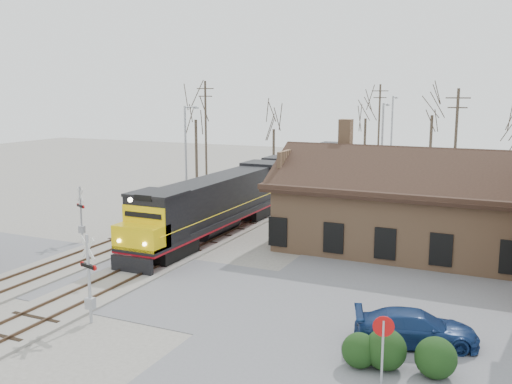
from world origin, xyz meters
TOP-DOWN VIEW (x-y plane):
  - ground at (0.00, 0.00)m, footprint 140.00×140.00m
  - road at (0.00, 0.00)m, footprint 60.00×9.00m
  - parking_lot at (18.00, 4.00)m, footprint 22.00×26.00m
  - track_main at (0.00, 15.00)m, footprint 3.40×90.00m
  - track_siding at (-4.50, 15.00)m, footprint 3.40×90.00m
  - depot at (11.99, 12.00)m, footprint 15.20×9.31m
  - locomotive_lead at (0.00, 9.56)m, footprint 2.80×18.73m
  - locomotive_trailing at (0.00, 28.56)m, footprint 2.80×18.73m
  - crossbuck_near at (2.39, -5.25)m, footprint 1.08×0.37m
  - crossbuck_far at (-7.09, 4.97)m, footprint 0.99×0.51m
  - do_not_enter_sign at (14.75, -5.25)m, footprint 0.70×0.24m
  - parked_car at (15.28, -1.68)m, footprint 5.07×3.23m
  - hedge_a at (13.76, -4.37)m, footprint 1.27×1.27m
  - hedge_b at (14.63, -4.14)m, footprint 1.48×1.48m
  - hedge_c at (16.32, -4.02)m, footprint 1.44×1.44m
  - streetlight_a at (-5.58, 15.67)m, footprint 0.25×2.04m
  - streetlight_b at (8.19, 23.97)m, footprint 0.25×2.04m
  - streetlight_c at (7.07, 33.31)m, footprint 0.25×2.04m
  - utility_pole_a at (-12.12, 30.25)m, footprint 2.00×0.24m
  - utility_pole_b at (2.81, 46.60)m, footprint 2.00×0.24m
  - utility_pole_c at (13.57, 27.59)m, footprint 2.00×0.24m
  - tree_a at (-14.08, 31.49)m, footprint 4.42×4.42m
  - tree_b at (-7.79, 38.71)m, footprint 3.55×3.55m
  - tree_c at (0.66, 48.49)m, footprint 4.22×4.22m
  - tree_d at (9.67, 41.62)m, footprint 4.77×4.77m

SIDE VIEW (x-z plane):
  - ground at x=0.00m, z-range 0.00..0.00m
  - road at x=0.00m, z-range 0.00..0.03m
  - parking_lot at x=18.00m, z-range 0.01..0.04m
  - track_main at x=0.00m, z-range -0.05..0.19m
  - track_siding at x=-4.50m, z-range -0.05..0.19m
  - hedge_a at x=13.76m, z-range 0.00..1.27m
  - parked_car at x=15.28m, z-range 0.00..1.37m
  - hedge_c at x=16.32m, z-range 0.00..1.44m
  - hedge_b at x=14.63m, z-range 0.00..1.48m
  - do_not_enter_sign at x=14.75m, z-range 0.46..2.87m
  - crossbuck_far at x=-7.09m, z-range -0.09..3.59m
  - crossbuck_near at x=2.39m, z-range -0.11..3.76m
  - locomotive_trailing at x=0.00m, z-range 0.22..4.15m
  - locomotive_lead at x=0.00m, z-range 0.10..4.26m
  - depot at x=11.99m, z-range -1.54..6.36m
  - streetlight_a at x=-5.58m, z-range 0.53..9.10m
  - streetlight_b at x=8.19m, z-range 0.53..9.29m
  - streetlight_c at x=7.07m, z-range 0.54..9.79m
  - utility_pole_c at x=13.57m, z-range 0.23..10.18m
  - utility_pole_b at x=2.81m, z-range 0.23..10.78m
  - utility_pole_a at x=-12.12m, z-range 0.23..11.02m
  - tree_b at x=-7.79m, z-range 1.83..10.54m
  - tree_c at x=0.66m, z-range 2.19..12.51m
  - tree_a at x=-14.08m, z-range 2.30..13.12m
  - tree_d at x=9.67m, z-range 2.48..14.16m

